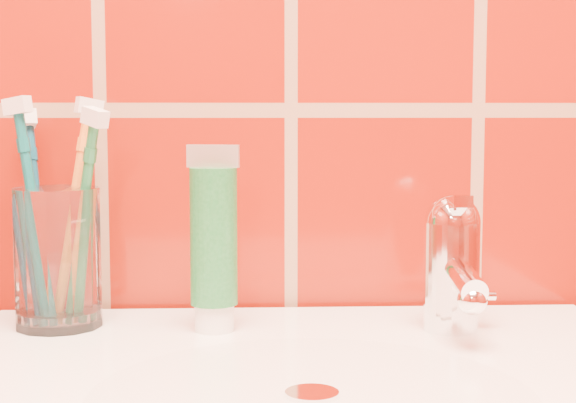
{
  "coord_description": "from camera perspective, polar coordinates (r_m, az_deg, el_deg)",
  "views": [
    {
      "loc": [
        -0.04,
        0.34,
        1.04
      ],
      "look_at": [
        -0.01,
        1.08,
        0.96
      ],
      "focal_mm": 55.0,
      "sensor_mm": 36.0,
      "label": 1
    }
  ],
  "objects": [
    {
      "name": "glass_tumbler",
      "position": [
        0.81,
        -14.68,
        -3.54
      ],
      "size": [
        0.08,
        0.08,
        0.12
      ],
      "primitive_type": "cylinder",
      "rotation": [
        0.0,
        0.0,
        0.06
      ],
      "color": "white",
      "rests_on": "pedestal_sink"
    },
    {
      "name": "toothpaste_tube",
      "position": [
        0.76,
        -4.83,
        -2.79
      ],
      "size": [
        0.05,
        0.04,
        0.16
      ],
      "rotation": [
        0.0,
        0.0,
        -0.19
      ],
      "color": "white",
      "rests_on": "pedestal_sink"
    },
    {
      "name": "faucet",
      "position": [
        0.78,
        10.62,
        -3.66
      ],
      "size": [
        0.05,
        0.11,
        0.12
      ],
      "color": "white",
      "rests_on": "pedestal_sink"
    },
    {
      "name": "toothbrush_0",
      "position": [
        0.81,
        -13.76,
        -0.67
      ],
      "size": [
        0.09,
        0.09,
        0.21
      ],
      "primitive_type": null,
      "rotation": [
        0.18,
        0.0,
        2.06
      ],
      "color": "orange",
      "rests_on": "glass_tumbler"
    },
    {
      "name": "toothbrush_1",
      "position": [
        0.79,
        -13.21,
        -1.19
      ],
      "size": [
        0.11,
        0.11,
        0.21
      ],
      "primitive_type": null,
      "rotation": [
        0.23,
        0.0,
        0.86
      ],
      "color": "#1E723F",
      "rests_on": "glass_tumbler"
    },
    {
      "name": "toothbrush_2",
      "position": [
        0.8,
        -16.05,
        -0.82
      ],
      "size": [
        0.08,
        0.07,
        0.21
      ],
      "primitive_type": null,
      "rotation": [
        0.16,
        0.0,
        -1.98
      ],
      "color": "#0B5B60",
      "rests_on": "glass_tumbler"
    },
    {
      "name": "toothbrush_3",
      "position": [
        0.83,
        -15.89,
        -1.02
      ],
      "size": [
        0.1,
        0.15,
        0.21
      ],
      "primitive_type": null,
      "rotation": [
        0.35,
        0.0,
        -2.72
      ],
      "color": "navy",
      "rests_on": "glass_tumbler"
    }
  ]
}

